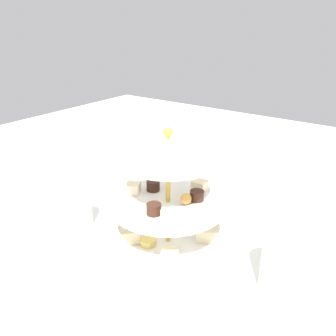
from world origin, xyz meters
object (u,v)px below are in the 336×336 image
(water_glass_short_left, at_px, (147,183))
(teacup_with_saucer, at_px, (195,186))
(tiered_serving_stand, at_px, (168,213))
(water_glass_tall_right, at_px, (280,261))
(butter_knife_right, at_px, (271,213))
(water_glass_mid_back, at_px, (79,208))

(water_glass_short_left, bearing_deg, teacup_with_saucer, 129.04)
(water_glass_short_left, bearing_deg, tiered_serving_stand, 49.47)
(water_glass_tall_right, height_order, teacup_with_saucer, water_glass_tall_right)
(water_glass_short_left, bearing_deg, water_glass_tall_right, 69.59)
(water_glass_tall_right, height_order, butter_knife_right, water_glass_tall_right)
(water_glass_short_left, height_order, butter_knife_right, water_glass_short_left)
(teacup_with_saucer, distance_m, butter_knife_right, 0.22)
(tiered_serving_stand, relative_size, butter_knife_right, 1.75)
(butter_knife_right, distance_m, water_glass_mid_back, 0.48)
(tiered_serving_stand, bearing_deg, water_glass_tall_right, 89.77)
(teacup_with_saucer, xyz_separation_m, butter_knife_right, (-0.02, 0.22, -0.02))
(water_glass_tall_right, relative_size, teacup_with_saucer, 1.49)
(water_glass_tall_right, distance_m, teacup_with_saucer, 0.42)
(butter_knife_right, height_order, water_glass_mid_back, water_glass_mid_back)
(water_glass_short_left, bearing_deg, water_glass_mid_back, -6.31)
(water_glass_short_left, bearing_deg, butter_knife_right, 107.67)
(teacup_with_saucer, bearing_deg, tiered_serving_stand, 18.50)
(water_glass_short_left, relative_size, butter_knife_right, 0.43)
(water_glass_short_left, relative_size, water_glass_mid_back, 0.72)
(teacup_with_saucer, height_order, butter_knife_right, teacup_with_saucer)
(water_glass_tall_right, bearing_deg, teacup_with_saucer, -126.92)
(water_glass_mid_back, bearing_deg, water_glass_tall_right, 97.78)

